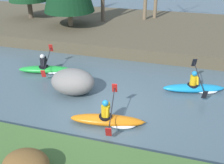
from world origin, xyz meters
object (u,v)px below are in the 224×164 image
kayaker_lead (196,88)px  kayaker_trailing (47,69)px  kayaker_middle (110,120)px  boulder_midstream (73,82)px

kayaker_lead → kayaker_trailing: bearing=164.6°
kayaker_middle → boulder_midstream: kayaker_middle is taller
kayaker_middle → kayaker_trailing: same height
kayaker_lead → kayaker_trailing: (-7.37, -0.08, 0.00)m
kayaker_lead → kayaker_middle: size_ratio=0.99×
kayaker_trailing → boulder_midstream: size_ratio=1.43×
kayaker_middle → kayaker_trailing: size_ratio=1.01×
kayaker_trailing → boulder_midstream: kayaker_trailing is taller
kayaker_lead → kayaker_trailing: size_ratio=1.00×
kayaker_middle → boulder_midstream: (-2.24, 1.78, 0.35)m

